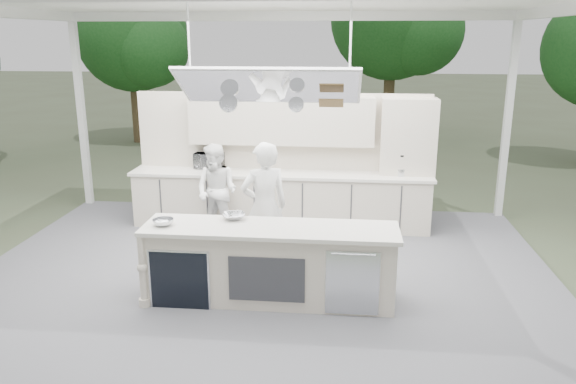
# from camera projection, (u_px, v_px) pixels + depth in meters

# --- Properties ---
(ground) EXTENTS (90.00, 90.00, 0.00)m
(ground) POSITION_uv_depth(u_px,v_px,m) (265.00, 277.00, 7.93)
(ground) COLOR #4A563B
(ground) RESTS_ON ground
(stage_deck) EXTENTS (8.00, 6.00, 0.12)m
(stage_deck) POSITION_uv_depth(u_px,v_px,m) (265.00, 273.00, 7.92)
(stage_deck) COLOR #55565A
(stage_deck) RESTS_ON ground
(tent) EXTENTS (8.20, 6.20, 3.86)m
(tent) POSITION_uv_depth(u_px,v_px,m) (262.00, 1.00, 6.92)
(tent) COLOR white
(tent) RESTS_ON ground
(demo_island) EXTENTS (3.10, 0.79, 0.95)m
(demo_island) POSITION_uv_depth(u_px,v_px,m) (269.00, 264.00, 6.88)
(demo_island) COLOR beige
(demo_island) RESTS_ON stage_deck
(back_counter) EXTENTS (5.08, 0.72, 0.95)m
(back_counter) POSITION_uv_depth(u_px,v_px,m) (280.00, 199.00, 9.59)
(back_counter) COLOR beige
(back_counter) RESTS_ON stage_deck
(back_wall_unit) EXTENTS (5.05, 0.48, 2.25)m
(back_wall_unit) POSITION_uv_depth(u_px,v_px,m) (308.00, 141.00, 9.49)
(back_wall_unit) COLOR beige
(back_wall_unit) RESTS_ON stage_deck
(tree_cluster) EXTENTS (19.55, 9.40, 5.85)m
(tree_cluster) POSITION_uv_depth(u_px,v_px,m) (305.00, 36.00, 16.43)
(tree_cluster) COLOR brown
(tree_cluster) RESTS_ON ground
(head_chef) EXTENTS (0.78, 0.67, 1.82)m
(head_chef) POSITION_uv_depth(u_px,v_px,m) (264.00, 207.00, 7.68)
(head_chef) COLOR white
(head_chef) RESTS_ON stage_deck
(sous_chef) EXTENTS (0.90, 0.81, 1.52)m
(sous_chef) POSITION_uv_depth(u_px,v_px,m) (217.00, 191.00, 9.03)
(sous_chef) COLOR white
(sous_chef) RESTS_ON stage_deck
(toaster_oven) EXTENTS (0.53, 0.38, 0.27)m
(toaster_oven) POSITION_uv_depth(u_px,v_px,m) (210.00, 160.00, 9.72)
(toaster_oven) COLOR #B0B2B7
(toaster_oven) RESTS_ON back_counter
(bowl_large) EXTENTS (0.36, 0.36, 0.07)m
(bowl_large) POSITION_uv_depth(u_px,v_px,m) (234.00, 216.00, 7.04)
(bowl_large) COLOR silver
(bowl_large) RESTS_ON demo_island
(bowl_small) EXTENTS (0.26, 0.26, 0.08)m
(bowl_small) POSITION_uv_depth(u_px,v_px,m) (163.00, 222.00, 6.80)
(bowl_small) COLOR #B6B8BD
(bowl_small) RESTS_ON demo_island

